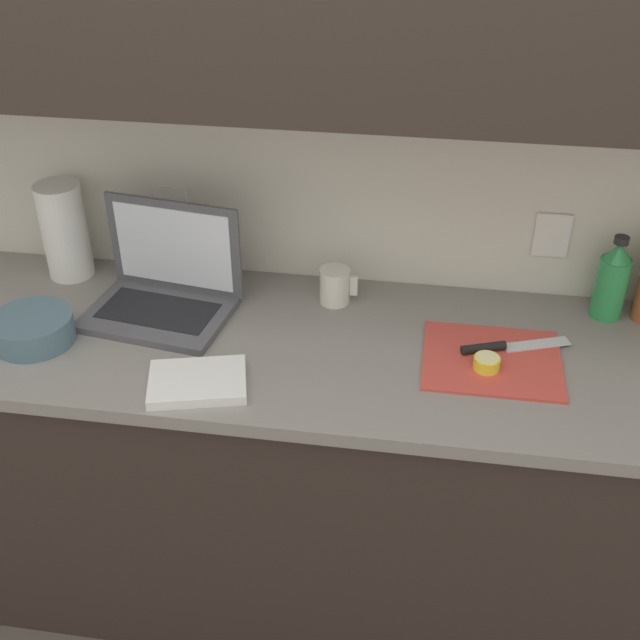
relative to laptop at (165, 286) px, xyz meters
The scene contains 12 objects.
ground_plane 0.99m from the laptop, 20.99° to the right, with size 12.00×12.00×0.00m, color #564C47.
wall_back 0.69m from the laptop, 28.52° to the left, with size 5.20×0.38×2.60m.
counter_unit 0.56m from the laptop, 22.07° to the right, with size 2.43×0.65×0.88m.
laptop is the anchor object (origin of this frame).
cutting_board 0.85m from the laptop, ahead, with size 0.33×0.28×0.01m, color #D1473D.
knife 0.85m from the laptop, ahead, with size 0.27×0.12×0.02m.
lemon_half_cut 0.84m from the laptop, 10.60° to the right, with size 0.06×0.06×0.03m.
bottle_green_soda 1.14m from the laptop, ahead, with size 0.08×0.08×0.23m.
measuring_cup 0.44m from the laptop, 12.63° to the left, with size 0.10×0.08×0.10m.
bowl_white 0.34m from the laptop, 144.56° to the right, with size 0.20×0.20×0.07m.
paper_towel_roll 0.35m from the laptop, 157.77° to the left, with size 0.12×0.12×0.27m.
dish_towel 0.36m from the laptop, 61.12° to the right, with size 0.22×0.16×0.02m, color white.
Camera 1 is at (0.40, -1.59, 2.02)m, focal length 45.00 mm.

